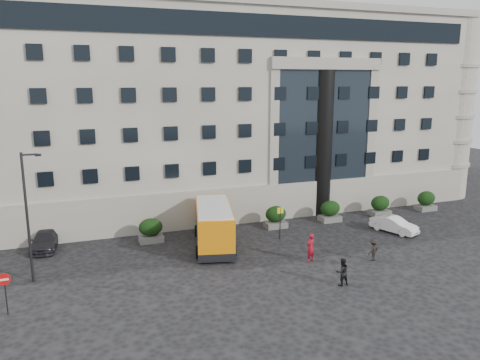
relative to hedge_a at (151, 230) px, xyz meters
The scene contains 19 objects.
ground 8.81m from the hedge_a, 62.85° to the right, with size 120.00×120.00×0.00m, color black.
civic_building 19.15m from the hedge_a, 54.85° to the left, with size 44.00×24.00×18.00m, color gray.
entrance_column 17.13m from the hedge_a, ahead, with size 1.80×1.80×13.00m, color black.
hedge_a is the anchor object (origin of this frame).
hedge_b 5.20m from the hedge_a, ahead, with size 1.80×1.26×1.84m.
hedge_c 10.40m from the hedge_a, ahead, with size 1.80×1.26×1.84m.
hedge_d 15.60m from the hedge_a, ahead, with size 1.80×1.26×1.84m.
hedge_e 20.80m from the hedge_a, ahead, with size 1.80×1.26×1.84m.
hedge_f 26.00m from the hedge_a, ahead, with size 1.80×1.26×1.84m.
street_lamp 9.89m from the hedge_a, 148.84° to the right, with size 1.16×0.18×8.00m.
bus_stop_sign 9.94m from the hedge_a, 16.42° to the right, with size 0.50×0.08×2.52m.
no_entry_sign 12.64m from the hedge_a, 135.52° to the right, with size 0.64×0.16×2.32m.
minibus 5.00m from the hedge_a, 30.80° to the right, with size 4.22×7.73×3.06m.
parked_car_c 7.62m from the hedge_a, behind, with size 1.75×4.30×1.25m, color black.
parked_car_d 11.01m from the hedge_a, 137.67° to the left, with size 2.57×5.58×1.55m, color black.
white_taxi 19.42m from the hedge_a, 13.16° to the right, with size 1.34×3.85×1.27m, color white.
pedestrian_a 12.21m from the hedge_a, 38.78° to the right, with size 0.71×0.47×1.96m, color maroon.
pedestrian_b 15.04m from the hedge_a, 51.01° to the right, with size 0.83×0.65×1.71m, color black.
pedestrian_c 16.31m from the hedge_a, 33.42° to the right, with size 0.99×0.57×1.53m, color black.
Camera 1 is at (-9.27, -26.41, 12.04)m, focal length 35.00 mm.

